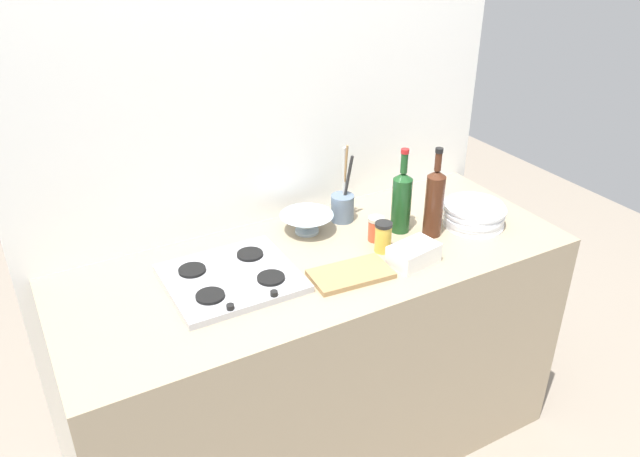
{
  "coord_description": "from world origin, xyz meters",
  "views": [
    {
      "loc": [
        -0.9,
        -1.61,
        2.03
      ],
      "look_at": [
        0.0,
        0.0,
        1.02
      ],
      "focal_mm": 35.01,
      "sensor_mm": 36.0,
      "label": 1
    }
  ],
  "objects_px": {
    "wine_bottle_leftmost": "(434,201)",
    "condiment_jar_rear": "(383,237)",
    "plate_stack": "(474,215)",
    "butter_dish": "(414,254)",
    "stovetop_hob": "(232,278)",
    "utensil_crock": "(343,205)",
    "mixing_bowl": "(307,222)",
    "cutting_board": "(351,274)",
    "wine_bottle_mid_left": "(402,200)",
    "condiment_jar_front": "(376,229)"
  },
  "relations": [
    {
      "from": "utensil_crock",
      "to": "condiment_jar_rear",
      "type": "relative_size",
      "value": 2.79
    },
    {
      "from": "mixing_bowl",
      "to": "condiment_jar_front",
      "type": "relative_size",
      "value": 2.15
    },
    {
      "from": "stovetop_hob",
      "to": "wine_bottle_mid_left",
      "type": "relative_size",
      "value": 1.27
    },
    {
      "from": "utensil_crock",
      "to": "cutting_board",
      "type": "relative_size",
      "value": 1.17
    },
    {
      "from": "wine_bottle_leftmost",
      "to": "utensil_crock",
      "type": "bearing_deg",
      "value": 131.47
    },
    {
      "from": "wine_bottle_mid_left",
      "to": "mixing_bowl",
      "type": "xyz_separation_m",
      "value": [
        -0.31,
        0.16,
        -0.09
      ]
    },
    {
      "from": "wine_bottle_leftmost",
      "to": "mixing_bowl",
      "type": "bearing_deg",
      "value": 148.62
    },
    {
      "from": "mixing_bowl",
      "to": "wine_bottle_mid_left",
      "type": "bearing_deg",
      "value": -26.86
    },
    {
      "from": "mixing_bowl",
      "to": "cutting_board",
      "type": "bearing_deg",
      "value": -92.75
    },
    {
      "from": "stovetop_hob",
      "to": "plate_stack",
      "type": "xyz_separation_m",
      "value": [
        0.95,
        -0.09,
        0.03
      ]
    },
    {
      "from": "condiment_jar_rear",
      "to": "utensil_crock",
      "type": "bearing_deg",
      "value": 90.59
    },
    {
      "from": "cutting_board",
      "to": "wine_bottle_mid_left",
      "type": "bearing_deg",
      "value": 28.93
    },
    {
      "from": "plate_stack",
      "to": "butter_dish",
      "type": "distance_m",
      "value": 0.38
    },
    {
      "from": "butter_dish",
      "to": "condiment_jar_rear",
      "type": "xyz_separation_m",
      "value": [
        -0.05,
        0.12,
        0.02
      ]
    },
    {
      "from": "utensil_crock",
      "to": "mixing_bowl",
      "type": "bearing_deg",
      "value": -173.79
    },
    {
      "from": "cutting_board",
      "to": "stovetop_hob",
      "type": "bearing_deg",
      "value": 155.31
    },
    {
      "from": "wine_bottle_mid_left",
      "to": "stovetop_hob",
      "type": "bearing_deg",
      "value": -178.55
    },
    {
      "from": "wine_bottle_mid_left",
      "to": "mixing_bowl",
      "type": "distance_m",
      "value": 0.36
    },
    {
      "from": "wine_bottle_leftmost",
      "to": "condiment_jar_rear",
      "type": "distance_m",
      "value": 0.24
    },
    {
      "from": "butter_dish",
      "to": "cutting_board",
      "type": "xyz_separation_m",
      "value": [
        -0.23,
        0.03,
        -0.02
      ]
    },
    {
      "from": "stovetop_hob",
      "to": "wine_bottle_leftmost",
      "type": "relative_size",
      "value": 1.21
    },
    {
      "from": "condiment_jar_front",
      "to": "stovetop_hob",
      "type": "bearing_deg",
      "value": 179.91
    },
    {
      "from": "butter_dish",
      "to": "utensil_crock",
      "type": "bearing_deg",
      "value": 97.32
    },
    {
      "from": "condiment_jar_front",
      "to": "condiment_jar_rear",
      "type": "relative_size",
      "value": 0.83
    },
    {
      "from": "stovetop_hob",
      "to": "wine_bottle_mid_left",
      "type": "xyz_separation_m",
      "value": [
        0.68,
        0.02,
        0.11
      ]
    },
    {
      "from": "mixing_bowl",
      "to": "butter_dish",
      "type": "relative_size",
      "value": 1.19
    },
    {
      "from": "condiment_jar_front",
      "to": "cutting_board",
      "type": "relative_size",
      "value": 0.35
    },
    {
      "from": "stovetop_hob",
      "to": "butter_dish",
      "type": "xyz_separation_m",
      "value": [
        0.59,
        -0.19,
        0.02
      ]
    },
    {
      "from": "butter_dish",
      "to": "wine_bottle_leftmost",
      "type": "bearing_deg",
      "value": 35.67
    },
    {
      "from": "wine_bottle_mid_left",
      "to": "utensil_crock",
      "type": "xyz_separation_m",
      "value": [
        -0.15,
        0.18,
        -0.06
      ]
    },
    {
      "from": "utensil_crock",
      "to": "condiment_jar_front",
      "type": "height_order",
      "value": "utensil_crock"
    },
    {
      "from": "plate_stack",
      "to": "condiment_jar_rear",
      "type": "relative_size",
      "value": 2.1
    },
    {
      "from": "utensil_crock",
      "to": "condiment_jar_rear",
      "type": "xyz_separation_m",
      "value": [
        0.0,
        -0.27,
        -0.01
      ]
    },
    {
      "from": "butter_dish",
      "to": "condiment_jar_front",
      "type": "relative_size",
      "value": 1.81
    },
    {
      "from": "condiment_jar_front",
      "to": "cutting_board",
      "type": "height_order",
      "value": "condiment_jar_front"
    },
    {
      "from": "plate_stack",
      "to": "utensil_crock",
      "type": "height_order",
      "value": "utensil_crock"
    },
    {
      "from": "condiment_jar_rear",
      "to": "mixing_bowl",
      "type": "bearing_deg",
      "value": 123.82
    },
    {
      "from": "utensil_crock",
      "to": "condiment_jar_front",
      "type": "bearing_deg",
      "value": -83.1
    },
    {
      "from": "wine_bottle_leftmost",
      "to": "butter_dish",
      "type": "xyz_separation_m",
      "value": [
        -0.18,
        -0.13,
        -0.1
      ]
    },
    {
      "from": "plate_stack",
      "to": "wine_bottle_leftmost",
      "type": "relative_size",
      "value": 0.69
    },
    {
      "from": "cutting_board",
      "to": "wine_bottle_leftmost",
      "type": "bearing_deg",
      "value": 13.35
    },
    {
      "from": "stovetop_hob",
      "to": "wine_bottle_leftmost",
      "type": "height_order",
      "value": "wine_bottle_leftmost"
    },
    {
      "from": "wine_bottle_mid_left",
      "to": "cutting_board",
      "type": "height_order",
      "value": "wine_bottle_mid_left"
    },
    {
      "from": "wine_bottle_mid_left",
      "to": "cutting_board",
      "type": "relative_size",
      "value": 1.22
    },
    {
      "from": "plate_stack",
      "to": "wine_bottle_mid_left",
      "type": "xyz_separation_m",
      "value": [
        -0.27,
        0.1,
        0.08
      ]
    },
    {
      "from": "butter_dish",
      "to": "utensil_crock",
      "type": "height_order",
      "value": "utensil_crock"
    },
    {
      "from": "plate_stack",
      "to": "butter_dish",
      "type": "xyz_separation_m",
      "value": [
        -0.36,
        -0.11,
        -0.01
      ]
    },
    {
      "from": "butter_dish",
      "to": "condiment_jar_front",
      "type": "xyz_separation_m",
      "value": [
        -0.03,
        0.19,
        0.01
      ]
    },
    {
      "from": "wine_bottle_mid_left",
      "to": "utensil_crock",
      "type": "distance_m",
      "value": 0.24
    },
    {
      "from": "butter_dish",
      "to": "plate_stack",
      "type": "bearing_deg",
      "value": 16.76
    }
  ]
}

